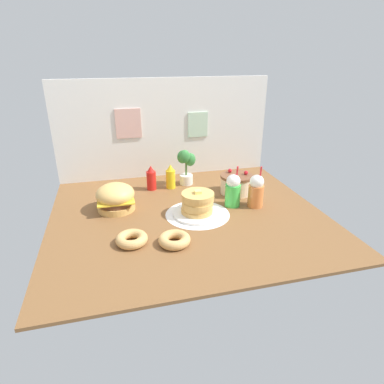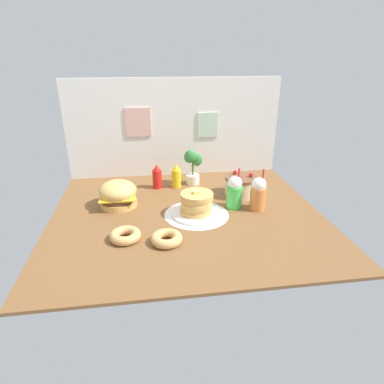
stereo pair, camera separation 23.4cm
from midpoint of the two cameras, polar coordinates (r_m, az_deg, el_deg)
name	(u,v)px [view 1 (the left image)]	position (r cm, az deg, el deg)	size (l,w,h in cm)	color
ground_plane	(188,215)	(235.66, -3.60, -4.11)	(192.18, 170.94, 2.00)	brown
back_wall	(165,129)	(299.93, -7.01, 10.96)	(192.18, 4.20, 87.74)	silver
doily_mat	(198,214)	(233.86, -1.89, -3.97)	(46.26, 46.26, 0.40)	white
burger	(116,198)	(246.62, -15.93, -1.00)	(27.88, 27.88, 20.11)	#DBA859
pancake_stack	(197,205)	(230.60, -1.93, -2.30)	(35.74, 35.74, 18.40)	white
layer_cake	(236,184)	(267.14, 5.28, 1.40)	(26.24, 26.24, 19.13)	beige
ketchup_bottle	(151,178)	(276.50, -9.57, 2.31)	(7.99, 7.99, 21.03)	red
mustard_bottle	(171,177)	(277.24, -6.19, 2.56)	(7.99, 7.99, 21.03)	yellow
cream_soda_cup	(233,190)	(243.03, 4.47, 0.23)	(11.56, 11.56, 31.53)	green
orange_float_cup	(256,191)	(243.57, 8.54, 0.08)	(11.56, 11.56, 31.56)	orange
donut_pink_glaze	(132,239)	(204.63, -13.80, -8.07)	(19.55, 19.55, 5.89)	tan
donut_chocolate	(174,239)	(199.50, -6.48, -8.36)	(19.55, 19.55, 5.89)	tan
potted_plant	(186,165)	(282.13, -3.45, 4.63)	(15.57, 12.11, 32.06)	white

